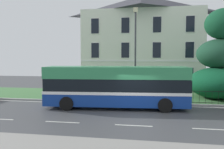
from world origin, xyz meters
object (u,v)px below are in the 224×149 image
Objects in this scene: georgian_townhouse at (142,40)px; street_lamp_post at (135,48)px; single_decker_bus at (116,86)px; evergreen_tree at (220,64)px.

street_lamp_post is at bearing -90.52° from georgian_townhouse.
georgian_townhouse is 1.40× the size of single_decker_bus.
evergreen_tree is at bearing -54.56° from georgian_townhouse.
evergreen_tree reaches higher than single_decker_bus.
georgian_townhouse is 15.46m from single_decker_bus.
georgian_townhouse is 12.40m from street_lamp_post.
georgian_townhouse reaches higher than street_lamp_post.
georgian_townhouse reaches higher than single_decker_bus.
georgian_townhouse is 1.93× the size of street_lamp_post.
georgian_townhouse is at bearing 125.44° from evergreen_tree.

